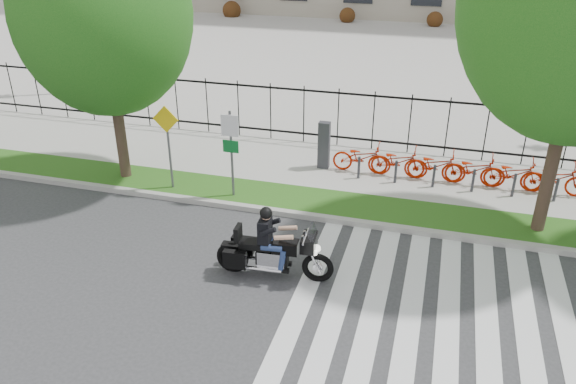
# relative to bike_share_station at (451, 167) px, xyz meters

# --- Properties ---
(ground) EXTENTS (120.00, 120.00, 0.00)m
(ground) POSITION_rel_bike_share_station_xyz_m (-5.04, -7.20, -0.63)
(ground) COLOR #313234
(ground) RESTS_ON ground
(curb) EXTENTS (60.00, 0.20, 0.15)m
(curb) POSITION_rel_bike_share_station_xyz_m (-5.04, -3.10, -0.55)
(curb) COLOR #9F9D95
(curb) RESTS_ON ground
(grass_verge) EXTENTS (60.00, 1.50, 0.15)m
(grass_verge) POSITION_rel_bike_share_station_xyz_m (-5.04, -2.25, -0.55)
(grass_verge) COLOR #245014
(grass_verge) RESTS_ON ground
(sidewalk) EXTENTS (60.00, 3.50, 0.15)m
(sidewalk) POSITION_rel_bike_share_station_xyz_m (-5.04, 0.25, -0.55)
(sidewalk) COLOR #A7A49C
(sidewalk) RESTS_ON ground
(plaza) EXTENTS (80.00, 34.00, 0.10)m
(plaza) POSITION_rel_bike_share_station_xyz_m (-5.04, 17.80, -0.58)
(plaza) COLOR #A7A49C
(plaza) RESTS_ON ground
(crosswalk_stripes) EXTENTS (5.70, 8.00, 0.01)m
(crosswalk_stripes) POSITION_rel_bike_share_station_xyz_m (-0.21, -7.20, -0.62)
(crosswalk_stripes) COLOR silver
(crosswalk_stripes) RESTS_ON ground
(iron_fence) EXTENTS (30.00, 0.06, 2.00)m
(iron_fence) POSITION_rel_bike_share_station_xyz_m (-5.04, 2.00, 0.52)
(iron_fence) COLOR black
(iron_fence) RESTS_ON sidewalk
(lamp_post_left) EXTENTS (1.06, 0.70, 4.25)m
(lamp_post_left) POSITION_rel_bike_share_station_xyz_m (-17.04, 4.80, 2.58)
(lamp_post_left) COLOR black
(lamp_post_left) RESTS_ON ground
(street_tree_1) EXTENTS (4.81, 4.81, 7.54)m
(street_tree_1) POSITION_rel_bike_share_station_xyz_m (-9.56, -2.25, 4.29)
(street_tree_1) COLOR #38281E
(street_tree_1) RESTS_ON grass_verge
(bike_share_station) EXTENTS (7.77, 0.85, 1.50)m
(bike_share_station) POSITION_rel_bike_share_station_xyz_m (0.00, 0.00, 0.00)
(bike_share_station) COLOR #2D2D33
(bike_share_station) RESTS_ON sidewalk
(sign_pole_regulatory) EXTENTS (0.50, 0.09, 2.50)m
(sign_pole_regulatory) POSITION_rel_bike_share_station_xyz_m (-5.90, -2.62, 1.11)
(sign_pole_regulatory) COLOR #59595B
(sign_pole_regulatory) RESTS_ON grass_verge
(sign_pole_warning) EXTENTS (0.78, 0.09, 2.49)m
(sign_pole_warning) POSITION_rel_bike_share_station_xyz_m (-7.80, -2.62, 1.11)
(sign_pole_warning) COLOR #59595B
(sign_pole_warning) RESTS_ON grass_verge
(motorcycle_rider) EXTENTS (2.70, 0.82, 2.08)m
(motorcycle_rider) POSITION_rel_bike_share_station_xyz_m (-3.69, -5.87, 0.06)
(motorcycle_rider) COLOR black
(motorcycle_rider) RESTS_ON ground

